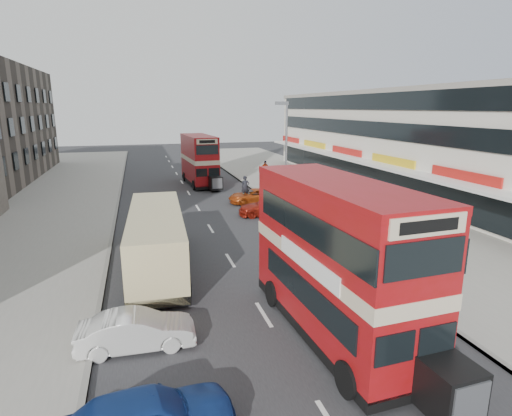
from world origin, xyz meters
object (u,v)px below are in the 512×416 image
object	(u,v)px
street_lamp	(285,147)
pedestrian_far	(265,169)
car_left_front	(137,331)
bus_main	(337,259)
coach	(156,237)
car_right_a	(270,206)
car_right_b	(254,196)
cyclist	(245,193)
pedestrian_near	(323,201)
bus_second	(199,160)

from	to	relation	value
street_lamp	pedestrian_far	distance (m)	14.38
car_left_front	pedestrian_far	bearing A→B (deg)	-22.18
bus_main	coach	xyz separation A→B (m)	(-5.61, 8.04, -1.21)
car_right_a	street_lamp	bearing A→B (deg)	144.11
coach	car_right_b	size ratio (longest dim) A/B	2.36
cyclist	car_left_front	bearing A→B (deg)	-107.28
street_lamp	coach	distance (m)	14.57
coach	pedestrian_near	world-z (taller)	coach
pedestrian_far	car_left_front	bearing A→B (deg)	-112.45
coach	car_right_a	world-z (taller)	coach
bus_second	car_left_front	size ratio (longest dim) A/B	2.33
bus_main	car_right_a	distance (m)	16.55
street_lamp	bus_second	bearing A→B (deg)	111.83
cyclist	bus_main	bearing A→B (deg)	-89.43
pedestrian_near	car_right_a	bearing A→B (deg)	-21.84
bus_main	pedestrian_far	distance (m)	32.45
street_lamp	coach	world-z (taller)	street_lamp
car_left_front	pedestrian_near	size ratio (longest dim) A/B	1.98
car_right_b	cyclist	xyz separation A→B (m)	(-0.60, 0.49, 0.19)
street_lamp	cyclist	size ratio (longest dim) A/B	3.69
car_right_a	pedestrian_far	world-z (taller)	pedestrian_far
street_lamp	pedestrian_near	world-z (taller)	street_lamp
coach	car_left_front	bearing A→B (deg)	-95.67
bus_second	coach	world-z (taller)	bus_second
street_lamp	pedestrian_far	xyz separation A→B (m)	(2.59, 13.65, -3.71)
car_right_a	car_right_b	bearing A→B (deg)	-170.95
car_left_front	cyclist	xyz separation A→B (m)	(8.79, 19.96, 0.16)
car_left_front	car_right_a	bearing A→B (deg)	-29.84
car_left_front	bus_main	bearing A→B (deg)	-95.94
pedestrian_far	cyclist	bearing A→B (deg)	-113.22
coach	cyclist	xyz separation A→B (m)	(7.77, 12.85, -0.76)
coach	car_left_front	world-z (taller)	coach
car_left_front	car_right_b	size ratio (longest dim) A/B	0.90
bus_main	car_left_front	world-z (taller)	bus_main
pedestrian_near	pedestrian_far	distance (m)	16.69
car_right_b	pedestrian_near	world-z (taller)	pedestrian_near
street_lamp	cyclist	xyz separation A→B (m)	(-2.39, 2.93, -4.01)
pedestrian_near	cyclist	bearing A→B (deg)	-57.20
car_left_front	pedestrian_far	xyz separation A→B (m)	(13.77, 30.68, 0.45)
street_lamp	car_right_b	xyz separation A→B (m)	(-1.80, 2.44, -4.20)
car_left_front	car_right_b	distance (m)	21.62
car_left_front	coach	bearing A→B (deg)	-6.12
car_right_a	car_right_b	xyz separation A→B (m)	(-0.08, 4.23, -0.09)
cyclist	car_right_b	bearing A→B (deg)	-32.87
pedestrian_near	pedestrian_far	bearing A→B (deg)	-95.15
pedestrian_far	bus_main	bearing A→B (deg)	-101.02
bus_main	pedestrian_far	bearing A→B (deg)	-105.86
bus_second	pedestrian_near	distance (m)	16.59
pedestrian_far	car_right_a	bearing A→B (deg)	-103.86
car_left_front	bus_second	bearing A→B (deg)	-10.28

